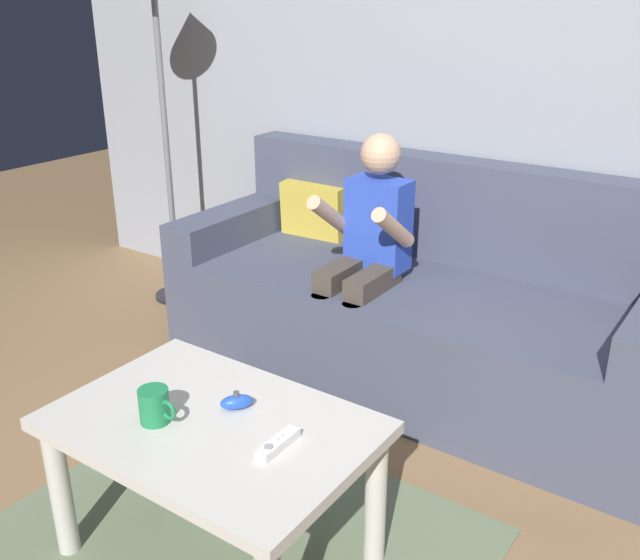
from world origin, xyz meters
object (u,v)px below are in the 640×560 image
Objects in this scene: person_seated_on_couch at (366,249)px; nunchuk_blue at (237,402)px; coffee_table at (213,445)px; coffee_mug at (155,406)px; game_remote_white_near_edge at (278,444)px; couch at (418,307)px.

person_seated_on_couch is 10.42× the size of nunchuk_blue.
coffee_table is 0.13m from nunchuk_blue.
coffee_mug is (-0.11, -0.09, 0.13)m from coffee_table.
person_seated_on_couch reaches higher than game_remote_white_near_edge.
couch is at bearing 92.61° from nunchuk_blue.
couch is 1.99× the size of person_seated_on_couch.
nunchuk_blue is at bearing 51.62° from coffee_mug.
person_seated_on_couch is at bearing 101.33° from nunchuk_blue.
person_seated_on_couch is (-0.15, -0.18, 0.28)m from couch.
coffee_table is (0.04, -1.26, 0.07)m from couch.
game_remote_white_near_edge is at bearing 14.98° from coffee_mug.
game_remote_white_near_edge is (0.26, -1.26, 0.16)m from couch.
game_remote_white_near_edge is at bearing -69.52° from person_seated_on_couch.
game_remote_white_near_edge is 0.35m from coffee_mug.
coffee_mug is (-0.33, -0.09, 0.04)m from game_remote_white_near_edge.
game_remote_white_near_edge is 0.22m from nunchuk_blue.
nunchuk_blue is at bearing 158.76° from game_remote_white_near_edge.
coffee_mug is at bearing -93.37° from couch.
nunchuk_blue is (0.05, -1.18, 0.17)m from couch.
coffee_table is 7.14× the size of coffee_mug.
couch is at bearing 86.63° from coffee_mug.
coffee_table is (0.18, -1.08, -0.20)m from person_seated_on_couch.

